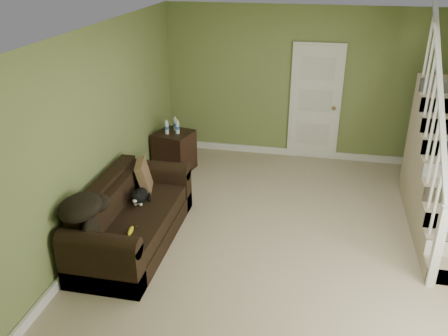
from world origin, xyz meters
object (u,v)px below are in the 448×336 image
at_px(cat, 139,196).
at_px(banana, 131,231).
at_px(sofa, 130,220).
at_px(side_table, 174,151).

relative_size(cat, banana, 2.54).
xyz_separation_m(sofa, cat, (0.05, 0.23, 0.22)).
relative_size(side_table, banana, 4.74).
height_order(sofa, banana, sofa).
height_order(side_table, banana, side_table).
relative_size(sofa, banana, 11.16).
distance_m(sofa, cat, 0.32).
height_order(cat, banana, cat).
distance_m(cat, banana, 0.71).
relative_size(sofa, side_table, 2.35).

